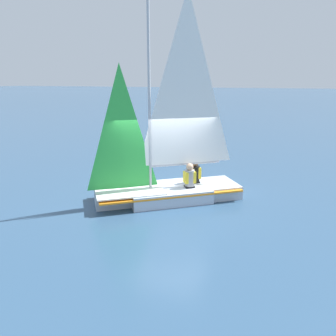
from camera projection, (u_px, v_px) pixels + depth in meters
ground_plane at (168, 199)px, 10.19m from camera, size 260.00×260.00×0.00m
sailboat_main at (169, 172)px, 9.96m from camera, size 3.81×4.41×6.14m
sailor_helm at (190, 180)px, 9.99m from camera, size 0.42×0.43×1.16m
sailor_crew at (195, 176)px, 10.42m from camera, size 0.42×0.43×1.16m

